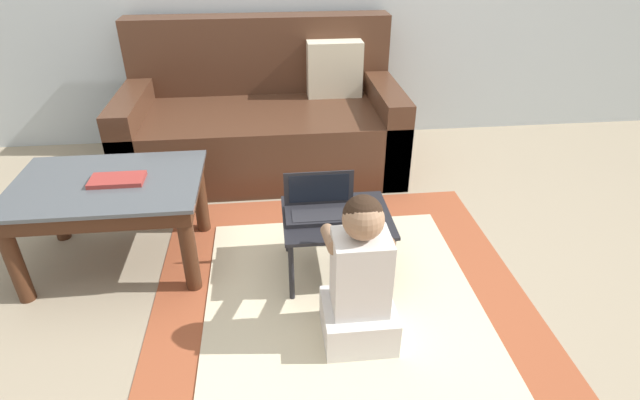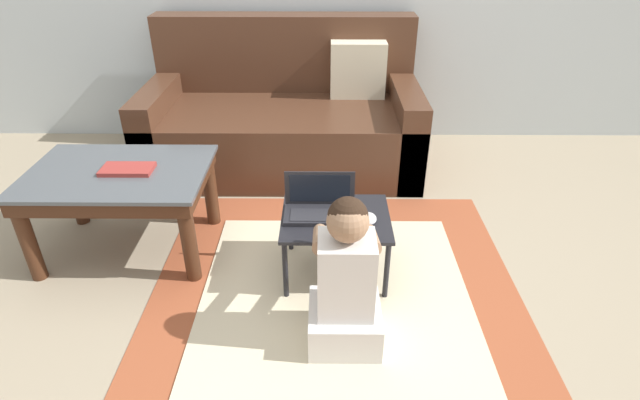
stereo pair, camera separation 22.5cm
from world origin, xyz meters
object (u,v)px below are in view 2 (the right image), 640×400
Objects in this scene: computer_mouse at (368,218)px; coffee_table at (120,184)px; laptop at (320,208)px; book_on_table at (127,169)px; couch at (285,118)px; person_seated at (346,283)px; laptop_desk at (336,224)px.

coffee_table is at bearing 168.84° from computer_mouse.
laptop reaches higher than book_on_table.
couch is 1.71m from person_seated.
person_seated reaches higher than computer_mouse.
book_on_table is (-0.98, 0.19, 0.18)m from laptop_desk.
laptop is (-0.07, 0.02, 0.07)m from laptop_desk.
coffee_table is at bearing -124.29° from couch.
person_seated reaches higher than coffee_table.
coffee_table is 1.20m from computer_mouse.
person_seated is at bearing -31.30° from book_on_table.
computer_mouse is 0.15× the size of person_seated.
couch is at bearing 104.13° from laptop_desk.
coffee_table is 8.79× the size of computer_mouse.
laptop_desk is at bearing 165.69° from computer_mouse.
laptop is at bearing -10.40° from book_on_table.
computer_mouse is 0.41m from person_seated.
book_on_table is at bearing 169.60° from laptop.
person_seated is at bearing -77.00° from laptop.
computer_mouse is 0.40× the size of book_on_table.
book_on_table reaches higher than coffee_table.
book_on_table is at bearing 168.76° from computer_mouse.
couch is at bearing 58.01° from book_on_table.
laptop is 0.46m from person_seated.
person_seated is at bearing -30.34° from coffee_table.
computer_mouse is 1.15m from book_on_table.
laptop is at bearing -78.89° from couch.
coffee_table reaches higher than computer_mouse.
computer_mouse reaches higher than laptop_desk.
coffee_table is 0.10m from book_on_table.
couch is 5.47× the size of laptop.
couch is 2.06× the size of coffee_table.
computer_mouse is at bearing -11.24° from book_on_table.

